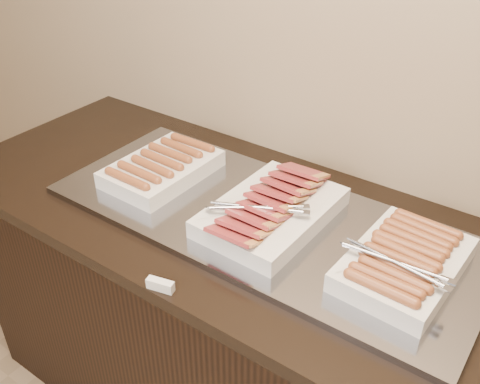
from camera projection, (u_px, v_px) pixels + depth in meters
name	position (u px, v px, depth m)	size (l,w,h in m)	color
counter	(265.00, 338.00, 1.70)	(2.06, 0.76, 0.90)	black
warming_tray	(261.00, 219.00, 1.47)	(1.20, 0.50, 0.02)	gray
dish_left	(162.00, 167.00, 1.62)	(0.23, 0.34, 0.07)	silver
dish_center	(271.00, 210.00, 1.43)	(0.28, 0.42, 0.09)	silver
dish_right	(404.00, 262.00, 1.25)	(0.26, 0.35, 0.08)	silver
label_holder	(160.00, 285.00, 1.24)	(0.07, 0.02, 0.03)	silver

